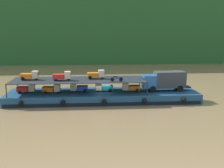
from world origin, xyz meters
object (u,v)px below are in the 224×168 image
covered_lorry (165,80)px  mini_truck_lower_bow (131,87)px  motorcycle_upper_port (117,78)px  mini_truck_lower_stern (26,88)px  mini_truck_lower_aft (52,89)px  mini_truck_lower_mid (79,88)px  mini_truck_upper_mid (62,76)px  mini_truck_lower_fore (104,87)px  cargo_barge (103,96)px  mini_truck_upper_stern (30,75)px  mini_truck_upper_fore (96,74)px

covered_lorry → mini_truck_lower_bow: 5.67m
motorcycle_upper_port → covered_lorry: bearing=13.2°
mini_truck_lower_stern → mini_truck_lower_bow: size_ratio=1.01×
mini_truck_lower_aft → motorcycle_upper_port: motorcycle_upper_port is taller
mini_truck_lower_stern → mini_truck_lower_mid: size_ratio=1.01×
mini_truck_upper_mid → motorcycle_upper_port: (8.28, -1.35, -0.26)m
mini_truck_lower_fore → motorcycle_upper_port: bearing=-46.8°
mini_truck_lower_aft → motorcycle_upper_port: (9.97, -1.59, 1.74)m
cargo_barge → mini_truck_lower_bow: bearing=-3.0°
mini_truck_upper_mid → mini_truck_upper_stern: bearing=170.1°
cargo_barge → mini_truck_lower_aft: size_ratio=10.70×
mini_truck_lower_bow → motorcycle_upper_port: size_ratio=1.45×
mini_truck_lower_mid → mini_truck_lower_bow: size_ratio=1.00×
mini_truck_upper_fore → mini_truck_upper_mid: bearing=-168.2°
mini_truck_upper_stern → motorcycle_upper_port: 13.53m
cargo_barge → mini_truck_lower_stern: bearing=179.6°
mini_truck_lower_aft → mini_truck_lower_fore: bearing=2.7°
mini_truck_upper_mid → motorcycle_upper_port: size_ratio=1.44×
cargo_barge → mini_truck_upper_fore: size_ratio=10.79×
motorcycle_upper_port → mini_truck_upper_fore: bearing=141.2°
cargo_barge → mini_truck_upper_stern: 11.86m
mini_truck_upper_stern → mini_truck_lower_fore: bearing=-1.3°
mini_truck_lower_mid → mini_truck_lower_bow: 8.23m
mini_truck_lower_mid → mini_truck_upper_stern: size_ratio=0.98×
cargo_barge → mini_truck_upper_stern: (-11.35, 0.33, 3.44)m
mini_truck_lower_aft → mini_truck_upper_stern: 3.97m
covered_lorry → mini_truck_upper_stern: 21.35m
mini_truck_upper_fore → motorcycle_upper_port: (3.04, -2.45, -0.26)m
mini_truck_lower_fore → mini_truck_upper_mid: bearing=-174.5°
mini_truck_lower_bow → mini_truck_upper_fore: size_ratio=0.99×
cargo_barge → covered_lorry: 10.27m
mini_truck_lower_stern → motorcycle_upper_port: size_ratio=1.46×
cargo_barge → motorcycle_upper_port: 4.21m
covered_lorry → mini_truck_upper_stern: (-21.32, 0.36, 1.00)m
mini_truck_lower_aft → mini_truck_lower_mid: same height
mini_truck_lower_bow → mini_truck_upper_stern: size_ratio=0.99×
covered_lorry → mini_truck_upper_fore: 11.08m
mini_truck_lower_stern → mini_truck_upper_fore: size_ratio=1.00×
mini_truck_lower_aft → motorcycle_upper_port: 10.25m
mini_truck_lower_fore → mini_truck_lower_bow: size_ratio=1.01×
motorcycle_upper_port → cargo_barge: bearing=136.4°
covered_lorry → mini_truck_upper_mid: size_ratio=2.89×
mini_truck_upper_stern → mini_truck_lower_aft: bearing=-10.9°
mini_truck_upper_fore → mini_truck_lower_bow: bearing=-8.1°
cargo_barge → motorcycle_upper_port: (2.00, -1.90, 3.18)m
mini_truck_upper_fore → motorcycle_upper_port: bearing=-38.8°
mini_truck_lower_stern → mini_truck_upper_mid: size_ratio=1.01×
mini_truck_upper_stern → motorcycle_upper_port: size_ratio=1.47×
covered_lorry → mini_truck_lower_aft: covered_lorry is taller
cargo_barge → mini_truck_lower_aft: bearing=-177.7°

